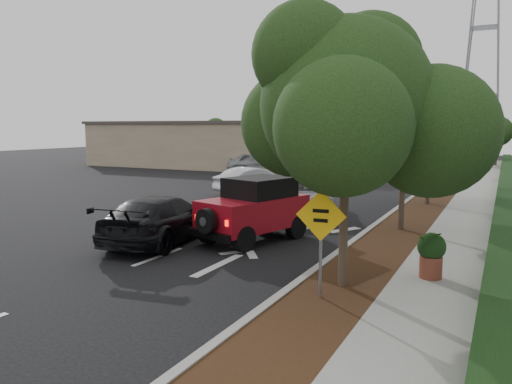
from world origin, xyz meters
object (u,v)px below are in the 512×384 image
Objects in this scene: black_suv_oncoming at (162,219)px; silver_suv_ahead at (298,196)px; speed_hump_sign at (321,229)px.

silver_suv_ahead is at bearing -114.67° from black_suv_oncoming.
speed_hump_sign is at bearing -88.73° from silver_suv_ahead.
silver_suv_ahead reaches higher than black_suv_oncoming.
speed_hump_sign is (6.45, -3.05, 0.83)m from black_suv_oncoming.
black_suv_oncoming is 7.18m from speed_hump_sign.
silver_suv_ahead is 10.83m from speed_hump_sign.
black_suv_oncoming is at bearing 150.19° from speed_hump_sign.
black_suv_oncoming is 2.28× the size of speed_hump_sign.
silver_suv_ahead is 2.48× the size of speed_hump_sign.
speed_hump_sign is (4.45, -9.84, 0.80)m from silver_suv_ahead.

